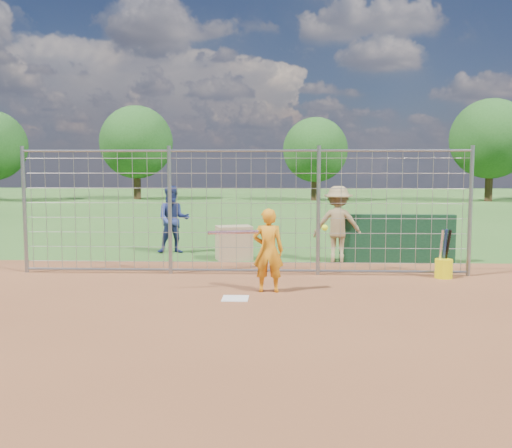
{
  "coord_description": "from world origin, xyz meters",
  "views": [
    {
      "loc": [
        0.74,
        -9.42,
        2.17
      ],
      "look_at": [
        0.3,
        0.8,
        1.15
      ],
      "focal_mm": 40.0,
      "sensor_mm": 36.0,
      "label": 1
    }
  ],
  "objects_px": {
    "bystander_c": "(338,224)",
    "equipment_bin": "(234,243)",
    "bystander_a": "(173,220)",
    "bucket_with_bats": "(444,266)",
    "batter": "(268,250)"
  },
  "relations": [
    {
      "from": "bystander_c",
      "to": "bystander_a",
      "type": "bearing_deg",
      "value": -7.38
    },
    {
      "from": "bystander_c",
      "to": "bucket_with_bats",
      "type": "height_order",
      "value": "bystander_c"
    },
    {
      "from": "bystander_a",
      "to": "bystander_c",
      "type": "xyz_separation_m",
      "value": [
        4.02,
        -1.2,
        0.02
      ]
    },
    {
      "from": "bystander_a",
      "to": "equipment_bin",
      "type": "distance_m",
      "value": 1.95
    },
    {
      "from": "batter",
      "to": "bystander_c",
      "type": "distance_m",
      "value": 3.58
    },
    {
      "from": "equipment_bin",
      "to": "bystander_c",
      "type": "bearing_deg",
      "value": -21.67
    },
    {
      "from": "bystander_c",
      "to": "bucket_with_bats",
      "type": "xyz_separation_m",
      "value": [
        1.89,
        -1.85,
        -0.63
      ]
    },
    {
      "from": "bystander_c",
      "to": "equipment_bin",
      "type": "bearing_deg",
      "value": 4.1
    },
    {
      "from": "bystander_a",
      "to": "bucket_with_bats",
      "type": "bearing_deg",
      "value": -37.09
    },
    {
      "from": "bystander_a",
      "to": "equipment_bin",
      "type": "xyz_separation_m",
      "value": [
        1.62,
        -0.98,
        -0.45
      ]
    },
    {
      "from": "batter",
      "to": "bystander_a",
      "type": "xyz_separation_m",
      "value": [
        -2.49,
        4.44,
        0.12
      ]
    },
    {
      "from": "equipment_bin",
      "to": "batter",
      "type": "bearing_deg",
      "value": -92.28
    },
    {
      "from": "batter",
      "to": "bucket_with_bats",
      "type": "bearing_deg",
      "value": -155.52
    },
    {
      "from": "bystander_c",
      "to": "bucket_with_bats",
      "type": "bearing_deg",
      "value": 144.88
    },
    {
      "from": "bystander_c",
      "to": "equipment_bin",
      "type": "relative_size",
      "value": 2.18
    }
  ]
}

